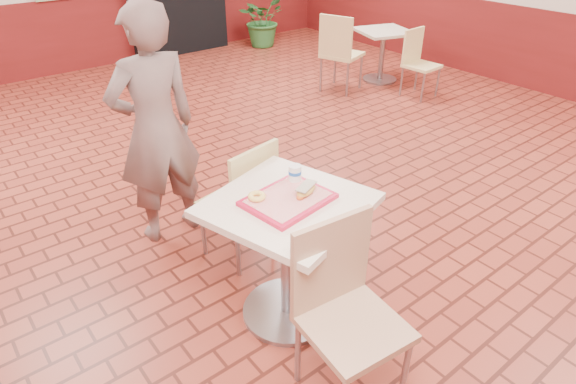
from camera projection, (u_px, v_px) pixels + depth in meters
room_shell at (340, 14)px, 3.33m from camera, size 8.01×10.01×3.01m
wainscot_band at (333, 145)px, 3.85m from camera, size 8.00×10.00×1.00m
main_table at (288, 241)px, 2.69m from camera, size 0.77×0.77×0.81m
chair_main_front at (344, 305)px, 2.29m from camera, size 0.49×0.49×0.96m
chair_main_back at (244, 198)px, 3.18m from camera, size 0.48×0.48×0.89m
customer at (156, 129)px, 3.27m from camera, size 0.62×0.41×1.69m
serving_tray at (288, 200)px, 2.54m from camera, size 0.44×0.34×0.03m
ring_donut at (257, 196)px, 2.52m from camera, size 0.11×0.11×0.03m
long_john_donut at (306, 190)px, 2.56m from camera, size 0.17×0.13×0.05m
paper_cup at (295, 173)px, 2.67m from camera, size 0.07×0.07×0.09m
second_table at (383, 47)px, 6.53m from camera, size 0.65×0.65×0.69m
chair_second_left at (339, 50)px, 6.10m from camera, size 0.57×0.57×0.98m
chair_second_front at (418, 59)px, 6.05m from camera, size 0.40×0.40×0.82m
potted_plant at (262, 19)px, 8.13m from camera, size 1.02×0.96×0.89m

